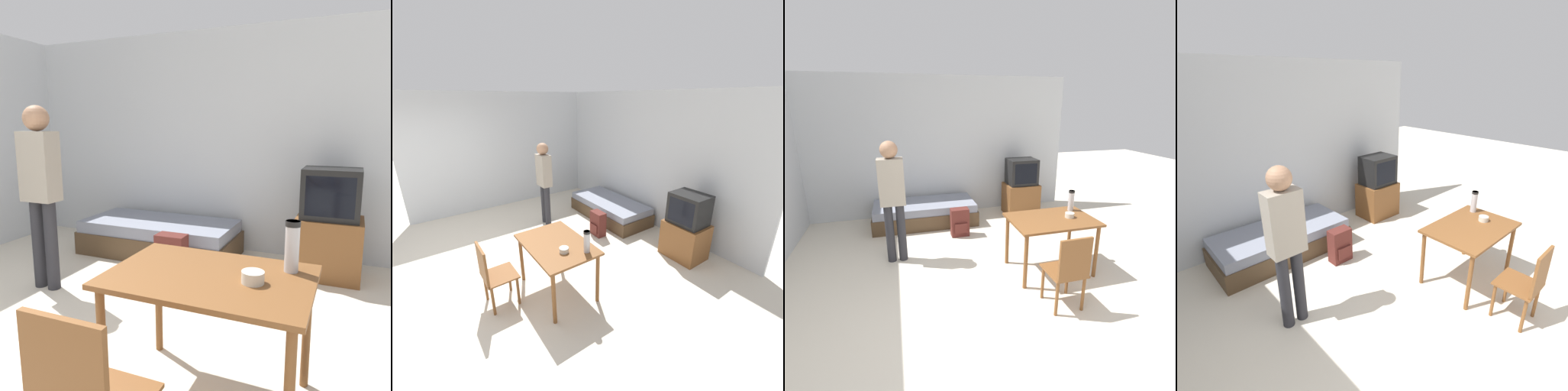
{
  "view_description": "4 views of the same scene",
  "coord_description": "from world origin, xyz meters",
  "views": [
    {
      "loc": [
        1.94,
        -0.72,
        1.55
      ],
      "look_at": [
        0.68,
        2.28,
        0.95
      ],
      "focal_mm": 35.0,
      "sensor_mm": 36.0,
      "label": 1
    },
    {
      "loc": [
        3.96,
        -0.28,
        2.56
      ],
      "look_at": [
        0.49,
        2.18,
        0.96
      ],
      "focal_mm": 24.0,
      "sensor_mm": 36.0,
      "label": 2
    },
    {
      "loc": [
        -0.66,
        -2.21,
        2.23
      ],
      "look_at": [
        0.5,
        1.92,
        0.89
      ],
      "focal_mm": 28.0,
      "sensor_mm": 36.0,
      "label": 3
    },
    {
      "loc": [
        -1.86,
        -0.49,
        2.48
      ],
      "look_at": [
        0.6,
        2.18,
        1.02
      ],
      "focal_mm": 28.0,
      "sensor_mm": 36.0,
      "label": 4
    }
  ],
  "objects": [
    {
      "name": "dining_table",
      "position": [
        1.25,
        1.12,
        0.65
      ],
      "size": [
        1.11,
        0.76,
        0.75
      ],
      "color": "brown",
      "rests_on": "ground_plane"
    },
    {
      "name": "tv",
      "position": [
        1.74,
        3.29,
        0.53
      ],
      "size": [
        0.65,
        0.51,
        1.13
      ],
      "color": "brown",
      "rests_on": "ground_plane"
    },
    {
      "name": "wall_back",
      "position": [
        0.0,
        3.82,
        1.35
      ],
      "size": [
        5.64,
        0.06,
        2.7
      ],
      "color": "silver",
      "rests_on": "ground_plane"
    },
    {
      "name": "thermos_flask",
      "position": [
        1.66,
        1.34,
        0.91
      ],
      "size": [
        0.08,
        0.08,
        0.29
      ],
      "color": "#B7B7BC",
      "rests_on": "dining_table"
    },
    {
      "name": "mate_bowl",
      "position": [
        1.5,
        1.1,
        0.78
      ],
      "size": [
        0.12,
        0.12,
        0.06
      ],
      "color": "beige",
      "rests_on": "dining_table"
    },
    {
      "name": "person_standing",
      "position": [
        -0.74,
        1.95,
        1.02
      ],
      "size": [
        0.34,
        0.23,
        1.73
      ],
      "color": "#28282D",
      "rests_on": "ground_plane"
    },
    {
      "name": "daybed",
      "position": [
        -0.21,
        3.27,
        0.2
      ],
      "size": [
        1.89,
        0.88,
        0.41
      ],
      "color": "#4C3823",
      "rests_on": "ground_plane"
    },
    {
      "name": "backpack",
      "position": [
        0.31,
        2.54,
        0.24
      ],
      "size": [
        0.3,
        0.21,
        0.49
      ],
      "color": "#56231E",
      "rests_on": "ground_plane"
    }
  ]
}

